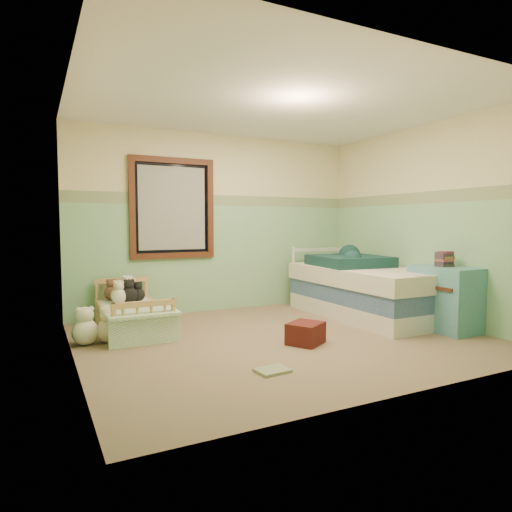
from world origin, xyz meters
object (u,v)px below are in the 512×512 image
plush_floor_cream (85,332)px  twin_bed_frame (366,308)px  toddler_bed_frame (132,324)px  dresser (445,299)px  red_pillow (306,333)px  plush_floor_tan (109,331)px  floor_book (272,370)px

plush_floor_cream → twin_bed_frame: bearing=-3.4°
toddler_bed_frame → dresser: size_ratio=1.80×
twin_bed_frame → red_pillow: size_ratio=6.04×
twin_bed_frame → dresser: size_ratio=2.86×
plush_floor_tan → red_pillow: bearing=-28.0°
red_pillow → floor_book: (-0.73, -0.62, -0.10)m
floor_book → twin_bed_frame: bearing=27.3°
toddler_bed_frame → plush_floor_tan: 0.52m
plush_floor_cream → floor_book: size_ratio=0.99×
plush_floor_tan → dresser: bearing=-18.5°
plush_floor_cream → floor_book: 2.06m
plush_floor_cream → plush_floor_tan: plush_floor_cream is taller
dresser → red_pillow: size_ratio=2.11×
dresser → floor_book: bearing=-171.3°
plush_floor_tan → floor_book: plush_floor_tan is taller
plush_floor_cream → twin_bed_frame: 3.51m
plush_floor_cream → dresser: 4.00m
plush_floor_cream → dresser: dresser is taller
plush_floor_cream → plush_floor_tan: 0.23m
toddler_bed_frame → floor_book: 2.12m
plush_floor_tan → floor_book: (1.08, -1.58, -0.11)m
toddler_bed_frame → plush_floor_cream: size_ratio=5.01×
plush_floor_cream → dresser: (3.81, -1.21, 0.24)m
toddler_bed_frame → floor_book: size_ratio=4.97×
toddler_bed_frame → dresser: bearing=-26.1°
twin_bed_frame → plush_floor_tan: bearing=176.6°
plush_floor_cream → red_pillow: bearing=-25.6°
floor_book → plush_floor_cream: bearing=124.3°
floor_book → red_pillow: bearing=35.0°
plush_floor_cream → plush_floor_tan: size_ratio=1.05×
toddler_bed_frame → floor_book: bearing=-69.0°
dresser → red_pillow: dresser is taller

